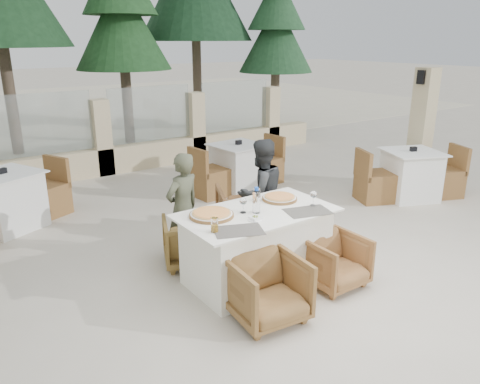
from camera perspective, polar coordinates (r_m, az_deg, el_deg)
ground at (r=5.21m, az=2.29°, el=-9.80°), size 80.00×80.00×0.00m
sand_patch at (r=18.03m, az=-26.14°, el=8.62°), size 30.00×16.00×0.01m
perimeter_wall_far at (r=9.04m, az=-16.55°, el=7.00°), size 10.00×0.34×1.60m
lantern_pillar at (r=8.53m, az=21.23°, el=7.25°), size 0.34×0.34×2.00m
pine_centre at (r=11.66m, az=-14.15°, el=17.99°), size 2.20×2.20×5.00m
pine_mid_right at (r=13.24m, az=-5.51°, el=22.29°), size 2.99×2.99×6.80m
pine_far_right at (r=13.11m, az=4.41°, el=17.33°), size 1.98×1.98×4.50m
dining_table at (r=4.91m, az=2.03°, el=-6.62°), size 1.60×0.90×0.77m
placemat_near_left at (r=4.29m, az=-0.19°, el=-4.73°), size 0.53×0.45×0.00m
placemat_near_right at (r=4.81m, az=8.25°, el=-2.35°), size 0.52×0.41×0.00m
pizza_left at (r=4.62m, az=-3.50°, el=-2.68°), size 0.57×0.57×0.06m
pizza_right at (r=5.11m, az=4.85°, el=-0.71°), size 0.46×0.46×0.05m
water_bottle at (r=4.68m, az=2.01°, el=-0.99°), size 0.09×0.09×0.27m
wine_glass_centre at (r=4.69m, az=0.38°, el=-1.50°), size 0.09×0.09×0.18m
wine_glass_corner at (r=4.95m, az=8.93°, el=-0.67°), size 0.09×0.09×0.18m
beer_glass_left at (r=4.25m, az=-3.13°, el=-4.02°), size 0.09×0.09×0.14m
beer_glass_right at (r=5.06m, az=2.05°, el=-0.28°), size 0.08×0.08×0.14m
olive_dish at (r=4.53m, az=1.88°, el=-3.18°), size 0.13×0.13×0.04m
armchair_far_left at (r=5.33m, az=-6.10°, el=-5.94°), size 0.77×0.78×0.54m
armchair_far_right at (r=6.00m, az=0.74°, el=-2.44°), size 0.93×0.94×0.65m
armchair_near_left at (r=4.31m, az=3.34°, el=-11.75°), size 0.70×0.72×0.59m
armchair_near_right at (r=4.96m, az=11.49°, el=-8.25°), size 0.57×0.59×0.53m
diner_left at (r=5.26m, az=-6.97°, el=-2.01°), size 0.53×0.42×1.28m
diner_right at (r=5.67m, az=2.55°, el=-0.12°), size 0.65×0.51×1.33m
bg_table_a at (r=6.95m, az=-26.49°, el=-1.01°), size 1.83×1.43×0.77m
bg_table_b at (r=7.89m, az=-0.17°, el=3.08°), size 1.70×0.96×0.77m
bg_table_c at (r=7.89m, az=20.05°, el=1.97°), size 1.83×1.40×0.77m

